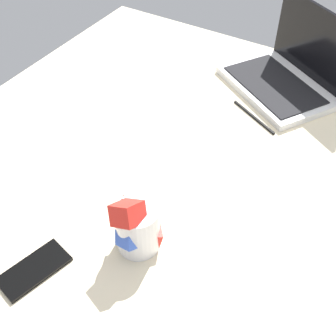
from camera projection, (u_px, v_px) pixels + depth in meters
bed_mattress at (266, 244)px, 103.36cm from camera, size 180.00×140.00×18.00cm
laptop at (288, 74)px, 130.24cm from camera, size 40.18×37.04×23.00cm
snack_cup at (137, 226)px, 88.10cm from camera, size 10.69×10.71×15.35cm
cell_phone at (34, 269)px, 87.70cm from camera, size 10.06×15.25×0.80cm
charger_cable at (254, 117)px, 122.41cm from camera, size 15.38×8.33×0.60cm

